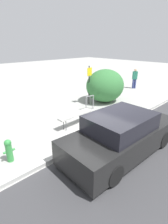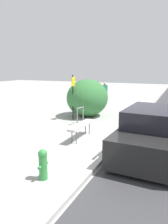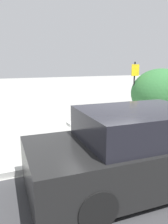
{
  "view_description": "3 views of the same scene",
  "coord_description": "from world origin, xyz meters",
  "px_view_note": "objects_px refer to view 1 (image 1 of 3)",
  "views": [
    {
      "loc": [
        -4.76,
        -4.05,
        3.52
      ],
      "look_at": [
        0.17,
        1.04,
        0.71
      ],
      "focal_mm": 28.0,
      "sensor_mm": 36.0,
      "label": 1
    },
    {
      "loc": [
        -7.25,
        -2.0,
        2.67
      ],
      "look_at": [
        -0.02,
        1.29,
        1.04
      ],
      "focal_mm": 35.0,
      "sensor_mm": 36.0,
      "label": 2
    },
    {
      "loc": [
        -2.86,
        -4.34,
        2.26
      ],
      "look_at": [
        -0.23,
        1.76,
        0.76
      ],
      "focal_mm": 35.0,
      "sensor_mm": 36.0,
      "label": 3
    }
  ],
  "objects_px": {
    "sign_post": "(89,82)",
    "bike_rack": "(90,101)",
    "bench": "(75,115)",
    "parked_car_near": "(122,135)",
    "pedestrian": "(135,78)",
    "fire_hydrant": "(9,150)"
  },
  "relations": [
    {
      "from": "fire_hydrant",
      "to": "parked_car_near",
      "type": "bearing_deg",
      "value": -36.65
    },
    {
      "from": "sign_post",
      "to": "pedestrian",
      "type": "bearing_deg",
      "value": 2.14
    },
    {
      "from": "bike_rack",
      "to": "fire_hydrant",
      "type": "relative_size",
      "value": 1.08
    },
    {
      "from": "parked_car_near",
      "to": "bike_rack",
      "type": "bearing_deg",
      "value": 61.35
    },
    {
      "from": "bike_rack",
      "to": "parked_car_near",
      "type": "distance_m",
      "value": 4.22
    },
    {
      "from": "sign_post",
      "to": "fire_hydrant",
      "type": "bearing_deg",
      "value": -159.47
    },
    {
      "from": "bench",
      "to": "fire_hydrant",
      "type": "xyz_separation_m",
      "value": [
        -3.2,
        -0.49,
        -0.1
      ]
    },
    {
      "from": "pedestrian",
      "to": "parked_car_near",
      "type": "distance_m",
      "value": 9.59
    },
    {
      "from": "fire_hydrant",
      "to": "pedestrian",
      "type": "xyz_separation_m",
      "value": [
        11.36,
        2.38,
        0.45
      ]
    },
    {
      "from": "fire_hydrant",
      "to": "bench",
      "type": "bearing_deg",
      "value": 8.7
    },
    {
      "from": "fire_hydrant",
      "to": "sign_post",
      "type": "bearing_deg",
      "value": 20.53
    },
    {
      "from": "bench",
      "to": "parked_car_near",
      "type": "xyz_separation_m",
      "value": [
        -0.27,
        -2.66,
        0.15
      ]
    },
    {
      "from": "bench",
      "to": "pedestrian",
      "type": "relative_size",
      "value": 1.08
    },
    {
      "from": "bench",
      "to": "fire_hydrant",
      "type": "distance_m",
      "value": 3.23
    },
    {
      "from": "sign_post",
      "to": "bike_rack",
      "type": "bearing_deg",
      "value": -133.48
    },
    {
      "from": "pedestrian",
      "to": "parked_car_near",
      "type": "relative_size",
      "value": 0.36
    },
    {
      "from": "bike_rack",
      "to": "bench",
      "type": "bearing_deg",
      "value": -153.67
    },
    {
      "from": "pedestrian",
      "to": "bike_rack",
      "type": "bearing_deg",
      "value": -131.0
    },
    {
      "from": "bench",
      "to": "bike_rack",
      "type": "height_order",
      "value": "bike_rack"
    },
    {
      "from": "pedestrian",
      "to": "fire_hydrant",
      "type": "bearing_deg",
      "value": -127.77
    },
    {
      "from": "parked_car_near",
      "to": "bench",
      "type": "bearing_deg",
      "value": 86.71
    },
    {
      "from": "bench",
      "to": "bike_rack",
      "type": "relative_size",
      "value": 2.1
    }
  ]
}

